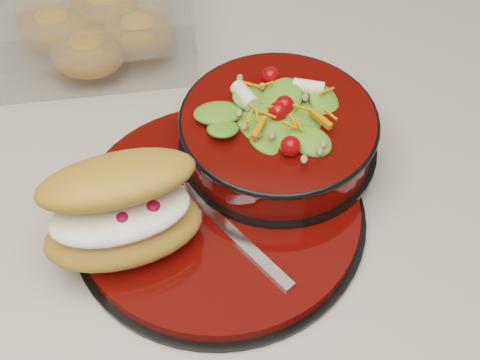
# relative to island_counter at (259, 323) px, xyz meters

# --- Properties ---
(island_counter) EXTENTS (1.24, 0.74, 0.90)m
(island_counter) POSITION_rel_island_counter_xyz_m (0.00, 0.00, 0.00)
(island_counter) COLOR silver
(island_counter) RESTS_ON ground
(dinner_plate) EXTENTS (0.31, 0.31, 0.02)m
(dinner_plate) POSITION_rel_island_counter_xyz_m (-0.04, -0.11, 0.46)
(dinner_plate) COLOR black
(dinner_plate) RESTS_ON island_counter
(salad_bowl) EXTENTS (0.22, 0.22, 0.09)m
(salad_bowl) POSITION_rel_island_counter_xyz_m (0.01, -0.03, 0.50)
(salad_bowl) COLOR black
(salad_bowl) RESTS_ON dinner_plate
(croissant) EXTENTS (0.18, 0.15, 0.10)m
(croissant) POSITION_rel_island_counter_xyz_m (-0.13, -0.16, 0.51)
(croissant) COLOR #B67837
(croissant) RESTS_ON dinner_plate
(fork) EXTENTS (0.13, 0.12, 0.00)m
(fork) POSITION_rel_island_counter_xyz_m (-0.03, -0.14, 0.47)
(fork) COLOR silver
(fork) RESTS_ON dinner_plate
(pastry_box) EXTENTS (0.28, 0.23, 0.09)m
(pastry_box) POSITION_rel_island_counter_xyz_m (-0.23, 0.15, 0.49)
(pastry_box) COLOR white
(pastry_box) RESTS_ON island_counter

